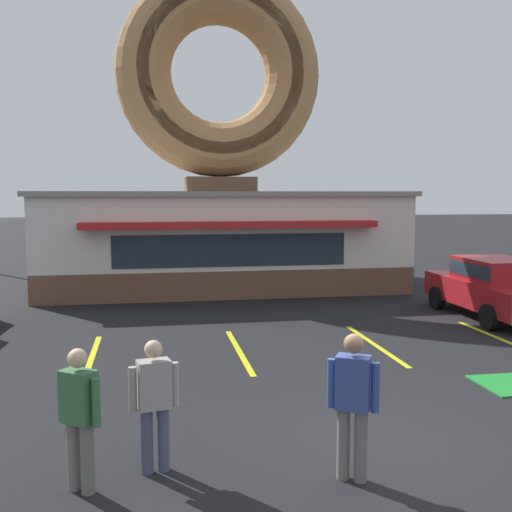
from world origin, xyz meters
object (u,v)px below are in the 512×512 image
(car_red, at_px, (494,285))
(pedestrian_blue_sweater_man, at_px, (79,413))
(pedestrian_hooded_kid, at_px, (154,400))
(pedestrian_leather_jacket_man, at_px, (353,399))
(trash_bin, at_px, (51,287))

(car_red, distance_m, pedestrian_blue_sweater_man, 12.42)
(pedestrian_hooded_kid, bearing_deg, car_red, 39.69)
(car_red, bearing_deg, pedestrian_leather_jacket_man, -129.87)
(pedestrian_leather_jacket_man, height_order, trash_bin, pedestrian_leather_jacket_man)
(pedestrian_hooded_kid, bearing_deg, pedestrian_leather_jacket_man, -15.23)
(car_red, height_order, trash_bin, car_red)
(pedestrian_leather_jacket_man, bearing_deg, car_red, 50.13)
(pedestrian_blue_sweater_man, height_order, trash_bin, pedestrian_blue_sweater_man)
(trash_bin, bearing_deg, car_red, -19.25)
(pedestrian_blue_sweater_man, distance_m, trash_bin, 12.07)
(car_red, bearing_deg, pedestrian_blue_sweater_man, -141.52)
(pedestrian_hooded_kid, distance_m, pedestrian_leather_jacket_man, 2.31)
(car_red, distance_m, pedestrian_hooded_kid, 11.58)
(car_red, bearing_deg, trash_bin, 160.75)
(pedestrian_hooded_kid, bearing_deg, pedestrian_blue_sweater_man, -157.66)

